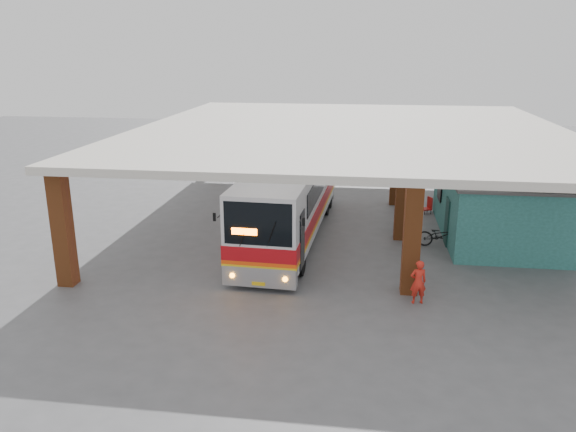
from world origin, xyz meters
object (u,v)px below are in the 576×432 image
(pedestrian, at_px, (418,282))
(red_chair, at_px, (428,206))
(coach_bus, at_px, (291,198))
(motorcycle, at_px, (441,236))

(pedestrian, height_order, red_chair, pedestrian)
(coach_bus, bearing_deg, pedestrian, -48.11)
(coach_bus, height_order, pedestrian, coach_bus)
(coach_bus, height_order, motorcycle, coach_bus)
(red_chair, bearing_deg, coach_bus, -169.50)
(pedestrian, bearing_deg, coach_bus, -64.06)
(motorcycle, relative_size, pedestrian, 1.30)
(coach_bus, bearing_deg, motorcycle, -1.87)
(coach_bus, relative_size, red_chair, 14.72)
(pedestrian, bearing_deg, motorcycle, -117.29)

